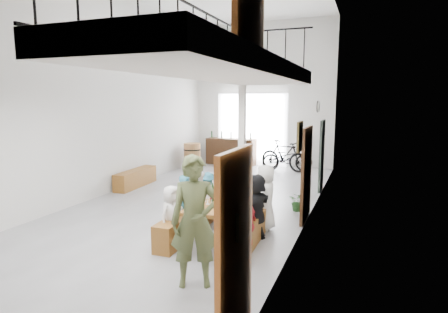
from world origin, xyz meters
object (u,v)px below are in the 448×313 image
at_px(side_bench, 136,178).
at_px(bicycle_near, 287,158).
at_px(tasting_table, 224,202).
at_px(serving_counter, 231,152).
at_px(host_standing, 195,222).
at_px(bench_inner, 188,223).
at_px(oak_barrel, 192,156).

height_order(side_bench, bicycle_near, bicycle_near).
xyz_separation_m(side_bench, bicycle_near, (3.71, 4.10, 0.22)).
xyz_separation_m(tasting_table, serving_counter, (-2.64, 7.64, -0.19)).
relative_size(serving_counter, bicycle_near, 1.09).
distance_m(host_standing, bicycle_near, 8.91).
xyz_separation_m(tasting_table, bench_inner, (-0.72, -0.09, -0.46)).
distance_m(tasting_table, oak_barrel, 7.34).
bearing_deg(tasting_table, side_bench, 137.32).
height_order(tasting_table, serving_counter, serving_counter).
bearing_deg(host_standing, side_bench, 106.61).
bearing_deg(host_standing, bench_inner, 94.87).
height_order(bench_inner, bicycle_near, bicycle_near).
xyz_separation_m(bench_inner, host_standing, (0.98, -1.71, 0.67)).
bearing_deg(host_standing, oak_barrel, 91.22).
distance_m(side_bench, oak_barrel, 3.35).
bearing_deg(oak_barrel, bench_inner, -64.98).
bearing_deg(bicycle_near, serving_counter, 59.74).
bearing_deg(serving_counter, tasting_table, -68.13).
bearing_deg(serving_counter, bench_inner, -73.24).
bearing_deg(side_bench, host_standing, -48.57).
relative_size(bench_inner, serving_counter, 1.07).
distance_m(bench_inner, host_standing, 2.08).
bearing_deg(serving_counter, bicycle_near, -10.19).
xyz_separation_m(serving_counter, host_standing, (2.90, -9.44, 0.40)).
relative_size(tasting_table, host_standing, 1.25).
xyz_separation_m(bench_inner, bicycle_near, (0.46, 7.18, 0.23)).
bearing_deg(side_bench, bicycle_near, 47.85).
bearing_deg(bicycle_near, bench_inner, 159.11).
xyz_separation_m(side_bench, oak_barrel, (0.26, 3.33, 0.22)).
distance_m(bench_inner, side_bench, 4.48).
relative_size(bench_inner, bicycle_near, 1.17).
height_order(side_bench, serving_counter, serving_counter).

